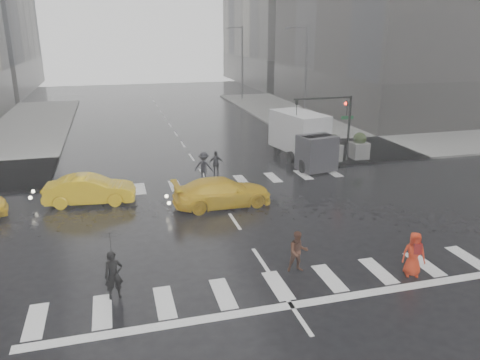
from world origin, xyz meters
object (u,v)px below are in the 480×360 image
object	(u,v)px
taxi_mid	(90,190)
box_truck	(303,137)
pedestrian_orange	(414,254)
traffic_signal_pole	(336,116)
pedestrian_brown	(298,252)

from	to	relation	value
taxi_mid	box_truck	world-z (taller)	box_truck
pedestrian_orange	box_truck	xyz separation A→B (m)	(2.11, 15.43, 0.87)
traffic_signal_pole	box_truck	world-z (taller)	traffic_signal_pole
traffic_signal_pole	pedestrian_brown	bearing A→B (deg)	-121.03
box_truck	pedestrian_orange	bearing A→B (deg)	-108.98
pedestrian_orange	box_truck	distance (m)	15.60
pedestrian_brown	box_truck	bearing A→B (deg)	72.64
traffic_signal_pole	pedestrian_orange	size ratio (longest dim) A/B	2.66
pedestrian_brown	taxi_mid	distance (m)	12.21
pedestrian_brown	pedestrian_orange	distance (m)	4.20
pedestrian_brown	taxi_mid	world-z (taller)	pedestrian_brown
traffic_signal_pole	pedestrian_brown	size ratio (longest dim) A/B	2.83
pedestrian_orange	taxi_mid	bearing A→B (deg)	160.36
taxi_mid	box_truck	distance (m)	14.49
taxi_mid	pedestrian_orange	bearing A→B (deg)	-126.82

